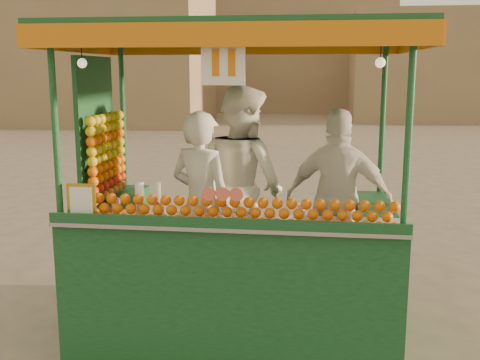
# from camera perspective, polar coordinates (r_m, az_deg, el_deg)

# --- Properties ---
(ground) EXTENTS (90.00, 90.00, 0.00)m
(ground) POSITION_cam_1_polar(r_m,az_deg,el_deg) (5.31, -1.48, -14.72)
(ground) COLOR brown
(ground) RESTS_ON ground
(building_left) EXTENTS (10.00, 6.00, 6.00)m
(building_left) POSITION_cam_1_polar(r_m,az_deg,el_deg) (26.59, -14.48, 12.02)
(building_left) COLOR #8B714F
(building_left) RESTS_ON ground
(building_right) EXTENTS (9.00, 6.00, 5.00)m
(building_right) POSITION_cam_1_polar(r_m,az_deg,el_deg) (29.41, 19.98, 10.60)
(building_right) COLOR #8B714F
(building_right) RESTS_ON ground
(building_center) EXTENTS (14.00, 7.00, 7.00)m
(building_center) POSITION_cam_1_polar(r_m,az_deg,el_deg) (34.86, 2.90, 12.80)
(building_center) COLOR #8B714F
(building_center) RESTS_ON ground
(juice_cart) EXTENTS (2.92, 1.89, 2.66)m
(juice_cart) POSITION_cam_1_polar(r_m,az_deg,el_deg) (4.96, -1.17, -5.92)
(juice_cart) COLOR #113E18
(juice_cart) RESTS_ON ground
(vendor_left) EXTENTS (0.71, 0.60, 1.65)m
(vendor_left) POSITION_cam_1_polar(r_m,az_deg,el_deg) (5.05, -3.86, -2.43)
(vendor_left) COLOR beige
(vendor_left) RESTS_ON ground
(vendor_middle) EXTENTS (1.14, 1.14, 1.86)m
(vendor_middle) POSITION_cam_1_polar(r_m,az_deg,el_deg) (5.35, 0.24, -0.52)
(vendor_middle) COLOR white
(vendor_middle) RESTS_ON ground
(vendor_right) EXTENTS (1.02, 0.56, 1.65)m
(vendor_right) POSITION_cam_1_polar(r_m,az_deg,el_deg) (5.27, 9.81, -1.98)
(vendor_right) COLOR silver
(vendor_right) RESTS_ON ground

